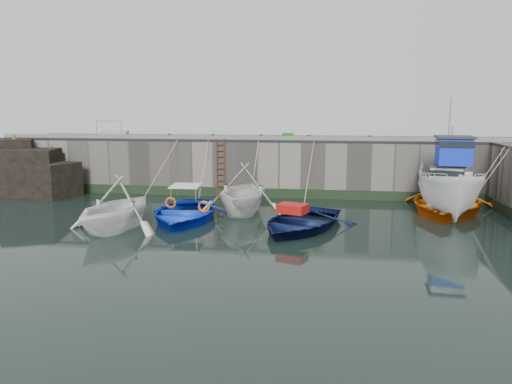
# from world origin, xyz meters

# --- Properties ---
(ground) EXTENTS (120.00, 120.00, 0.00)m
(ground) POSITION_xyz_m (0.00, 0.00, 0.00)
(ground) COLOR black
(ground) RESTS_ON ground
(quay_back) EXTENTS (30.00, 5.00, 3.00)m
(quay_back) POSITION_xyz_m (0.00, 12.50, 1.50)
(quay_back) COLOR slate
(quay_back) RESTS_ON ground
(road_back) EXTENTS (30.00, 5.00, 0.16)m
(road_back) POSITION_xyz_m (0.00, 12.50, 3.08)
(road_back) COLOR black
(road_back) RESTS_ON quay_back
(kerb_back) EXTENTS (30.00, 0.30, 0.20)m
(kerb_back) POSITION_xyz_m (0.00, 10.15, 3.26)
(kerb_back) COLOR slate
(kerb_back) RESTS_ON road_back
(algae_back) EXTENTS (30.00, 0.08, 0.50)m
(algae_back) POSITION_xyz_m (0.00, 9.96, 0.25)
(algae_back) COLOR black
(algae_back) RESTS_ON ground
(rock_outcrop) EXTENTS (5.85, 4.24, 3.41)m
(rock_outcrop) POSITION_xyz_m (-12.92, 9.11, 1.26)
(rock_outcrop) COLOR black
(rock_outcrop) RESTS_ON ground
(ladder) EXTENTS (0.51, 0.08, 3.20)m
(ladder) POSITION_xyz_m (-2.00, 9.91, 1.59)
(ladder) COLOR #3F1E0F
(ladder) RESTS_ON ground
(boat_near_white) EXTENTS (4.77, 5.30, 2.49)m
(boat_near_white) POSITION_xyz_m (-4.55, 1.83, 0.00)
(boat_near_white) COLOR white
(boat_near_white) RESTS_ON ground
(boat_near_white_rope) EXTENTS (0.04, 6.23, 3.10)m
(boat_near_white_rope) POSITION_xyz_m (-4.55, 7.17, 0.00)
(boat_near_white_rope) COLOR tan
(boat_near_white_rope) RESTS_ON ground
(boat_near_blue) EXTENTS (4.38, 5.85, 1.15)m
(boat_near_blue) POSITION_xyz_m (-2.35, 3.99, 0.00)
(boat_near_blue) COLOR #0E36D4
(boat_near_blue) RESTS_ON ground
(boat_near_blue_rope) EXTENTS (0.04, 4.37, 3.10)m
(boat_near_blue_rope) POSITION_xyz_m (-2.35, 8.24, 0.00)
(boat_near_blue_rope) COLOR tan
(boat_near_blue_rope) RESTS_ON ground
(boat_near_blacktrim) EXTENTS (4.39, 5.07, 2.65)m
(boat_near_blacktrim) POSITION_xyz_m (-0.03, 5.84, 0.00)
(boat_near_blacktrim) COLOR silver
(boat_near_blacktrim) RESTS_ON ground
(boat_near_blacktrim_rope) EXTENTS (0.04, 3.09, 3.10)m
(boat_near_blacktrim_rope) POSITION_xyz_m (-0.03, 9.17, 0.00)
(boat_near_blacktrim_rope) COLOR tan
(boat_near_blacktrim_rope) RESTS_ON ground
(boat_near_navy) EXTENTS (5.44, 6.36, 1.11)m
(boat_near_navy) POSITION_xyz_m (2.85, 3.05, 0.00)
(boat_near_navy) COLOR #091039
(boat_near_navy) RESTS_ON ground
(boat_near_navy_rope) EXTENTS (0.04, 5.15, 3.10)m
(boat_near_navy_rope) POSITION_xyz_m (2.85, 7.78, 0.00)
(boat_near_navy_rope) COLOR tan
(boat_near_navy_rope) RESTS_ON ground
(boat_far_white) EXTENTS (3.14, 7.18, 5.70)m
(boat_far_white) POSITION_xyz_m (9.50, 7.10, 1.13)
(boat_far_white) COLOR white
(boat_far_white) RESTS_ON ground
(boat_far_orange) EXTENTS (6.37, 7.69, 4.38)m
(boat_far_orange) POSITION_xyz_m (9.49, 7.50, 0.44)
(boat_far_orange) COLOR orange
(boat_far_orange) RESTS_ON ground
(fish_crate) EXTENTS (0.67, 0.60, 0.31)m
(fish_crate) POSITION_xyz_m (1.58, 11.45, 3.32)
(fish_crate) COLOR #187F17
(fish_crate) RESTS_ON road_back
(railing) EXTENTS (1.60, 1.05, 1.00)m
(railing) POSITION_xyz_m (-8.75, 11.25, 3.36)
(railing) COLOR #A5A8AD
(railing) RESTS_ON road_back
(bollard_a) EXTENTS (0.18, 0.18, 0.28)m
(bollard_a) POSITION_xyz_m (-5.00, 10.25, 3.30)
(bollard_a) COLOR #3F1E0F
(bollard_a) RESTS_ON road_back
(bollard_b) EXTENTS (0.18, 0.18, 0.28)m
(bollard_b) POSITION_xyz_m (-2.50, 10.25, 3.30)
(bollard_b) COLOR #3F1E0F
(bollard_b) RESTS_ON road_back
(bollard_c) EXTENTS (0.18, 0.18, 0.28)m
(bollard_c) POSITION_xyz_m (0.20, 10.25, 3.30)
(bollard_c) COLOR #3F1E0F
(bollard_c) RESTS_ON road_back
(bollard_d) EXTENTS (0.18, 0.18, 0.28)m
(bollard_d) POSITION_xyz_m (2.80, 10.25, 3.30)
(bollard_d) COLOR #3F1E0F
(bollard_d) RESTS_ON road_back
(bollard_e) EXTENTS (0.18, 0.18, 0.28)m
(bollard_e) POSITION_xyz_m (6.00, 10.25, 3.30)
(bollard_e) COLOR #3F1E0F
(bollard_e) RESTS_ON road_back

